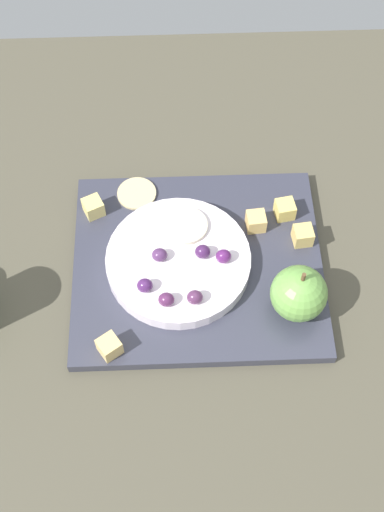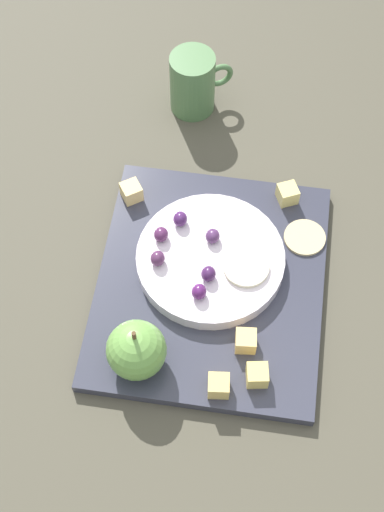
{
  "view_description": "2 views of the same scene",
  "coord_description": "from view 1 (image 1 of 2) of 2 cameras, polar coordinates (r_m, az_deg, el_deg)",
  "views": [
    {
      "loc": [
        -2.4,
        -42.11,
        82.03
      ],
      "look_at": [
        -0.76,
        2.63,
        7.77
      ],
      "focal_mm": 47.76,
      "sensor_mm": 36.0,
      "label": 1
    },
    {
      "loc": [
        44.45,
        7.3,
        88.96
      ],
      "look_at": [
        -0.52,
        0.61,
        10.36
      ],
      "focal_mm": 53.02,
      "sensor_mm": 36.0,
      "label": 2
    }
  ],
  "objects": [
    {
      "name": "table",
      "position": [
        0.9,
        0.54,
        -3.3
      ],
      "size": [
        149.83,
        96.33,
        4.01
      ],
      "primitive_type": "cube",
      "color": "#4C4839",
      "rests_on": "ground"
    },
    {
      "name": "platter",
      "position": [
        0.89,
        0.39,
        -0.74
      ],
      "size": [
        32.45,
        28.16,
        1.58
      ],
      "primitive_type": "cube",
      "color": "#343544",
      "rests_on": "table"
    },
    {
      "name": "serving_dish",
      "position": [
        0.88,
        -1.15,
        -0.43
      ],
      "size": [
        18.67,
        18.67,
        1.98
      ],
      "primitive_type": "cylinder",
      "color": "white",
      "rests_on": "platter"
    },
    {
      "name": "apple_whole",
      "position": [
        0.84,
        8.93,
        -3.13
      ],
      "size": [
        7.01,
        7.01,
        7.01
      ],
      "primitive_type": "sphere",
      "color": "#6DA449",
      "rests_on": "platter"
    },
    {
      "name": "apple_stem",
      "position": [
        0.8,
        9.32,
        -1.75
      ],
      "size": [
        0.5,
        0.5,
        1.2
      ],
      "primitive_type": "cylinder",
      "color": "brown",
      "rests_on": "apple_whole"
    },
    {
      "name": "cheese_cube_0",
      "position": [
        0.93,
        -8.26,
        4.07
      ],
      "size": [
        3.25,
        3.25,
        2.44
      ],
      "primitive_type": "cube",
      "rotation": [
        0.0,
        0.0,
        0.44
      ],
      "color": "#E4CF74",
      "rests_on": "platter"
    },
    {
      "name": "cheese_cube_1",
      "position": [
        0.93,
        7.78,
        3.89
      ],
      "size": [
        2.82,
        2.82,
        2.44
      ],
      "primitive_type": "cube",
      "rotation": [
        0.0,
        0.0,
        0.17
      ],
      "color": "#F2D56B",
      "rests_on": "platter"
    },
    {
      "name": "cheese_cube_2",
      "position": [
        0.91,
        5.38,
        2.91
      ],
      "size": [
        2.66,
        2.66,
        2.44
      ],
      "primitive_type": "cube",
      "rotation": [
        0.0,
        0.0,
        0.1
      ],
      "color": "#F4C772",
      "rests_on": "platter"
    },
    {
      "name": "cheese_cube_3",
      "position": [
        0.91,
        9.26,
        1.71
      ],
      "size": [
        2.69,
        2.69,
        2.44
      ],
      "primitive_type": "cube",
      "rotation": [
        0.0,
        0.0,
        0.11
      ],
      "color": "#E6C46A",
      "rests_on": "platter"
    },
    {
      "name": "cheese_cube_4",
      "position": [
        0.83,
        -6.94,
        -7.54
      ],
      "size": [
        3.39,
        3.39,
        2.44
      ],
      "primitive_type": "cube",
      "rotation": [
        0.0,
        0.0,
        0.6
      ],
      "color": "#ECC779",
      "rests_on": "platter"
    },
    {
      "name": "cracker_0",
      "position": [
        0.95,
        -4.65,
        5.24
      ],
      "size": [
        5.4,
        5.4,
        0.4
      ],
      "primitive_type": "cylinder",
      "color": "#D3BF89",
      "rests_on": "platter"
    },
    {
      "name": "grape_0",
      "position": [
        0.86,
        0.9,
        0.37
      ],
      "size": [
        1.98,
        1.78,
        1.85
      ],
      "primitive_type": "ellipsoid",
      "color": "#421F4D",
      "rests_on": "serving_dish"
    },
    {
      "name": "grape_1",
      "position": [
        0.83,
        0.24,
        -3.47
      ],
      "size": [
        1.98,
        1.78,
        1.83
      ],
      "primitive_type": "ellipsoid",
      "color": "#532A4E",
      "rests_on": "serving_dish"
    },
    {
      "name": "grape_2",
      "position": [
        0.84,
        -3.97,
        -2.47
      ],
      "size": [
        1.98,
        1.78,
        1.85
      ],
      "primitive_type": "ellipsoid",
      "color": "#492259",
      "rests_on": "serving_dish"
    },
    {
      "name": "grape_3",
      "position": [
        0.83,
        -2.16,
        -3.67
      ],
      "size": [
        1.98,
        1.78,
        1.77
      ],
      "primitive_type": "ellipsoid",
      "color": "#52254D",
      "rests_on": "serving_dish"
    },
    {
      "name": "grape_4",
      "position": [
        0.86,
        -2.73,
        0.1
      ],
      "size": [
        1.98,
        1.78,
        1.66
      ],
      "primitive_type": "ellipsoid",
      "color": "#502D59",
      "rests_on": "serving_dish"
    },
    {
      "name": "grape_5",
      "position": [
        0.86,
        2.66,
        -0.02
      ],
      "size": [
        1.98,
        1.78,
        1.87
      ],
      "primitive_type": "ellipsoid",
      "color": "#551E5D",
      "rests_on": "serving_dish"
    },
    {
      "name": "apple_slice_0",
      "position": [
        0.89,
        -0.52,
        2.55
      ],
      "size": [
        5.72,
        5.72,
        0.6
      ],
      "primitive_type": "cylinder",
      "color": "beige",
      "rests_on": "serving_dish"
    }
  ]
}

